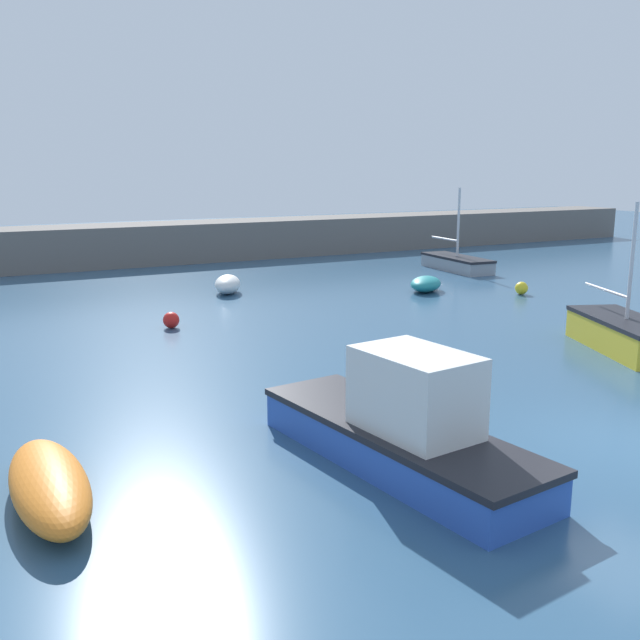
{
  "coord_description": "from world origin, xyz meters",
  "views": [
    {
      "loc": [
        -10.9,
        -8.28,
        5.04
      ],
      "look_at": [
        -0.86,
        10.62,
        0.43
      ],
      "focal_mm": 40.0,
      "sensor_mm": 36.0,
      "label": 1
    }
  ],
  "objects_px": {
    "rowboat_blue_near": "(49,484)",
    "fishing_dinghy_green": "(228,284)",
    "cabin_cruiser_white": "(403,427)",
    "sailboat_twin_hulled": "(457,263)",
    "sailboat_short_mast": "(625,334)",
    "dinghy_near_pier": "(426,284)",
    "mooring_buoy_yellow": "(521,288)",
    "mooring_buoy_red": "(171,320)"
  },
  "relations": [
    {
      "from": "cabin_cruiser_white",
      "to": "dinghy_near_pier",
      "type": "relative_size",
      "value": 2.64
    },
    {
      "from": "cabin_cruiser_white",
      "to": "mooring_buoy_yellow",
      "type": "bearing_deg",
      "value": -56.29
    },
    {
      "from": "dinghy_near_pier",
      "to": "mooring_buoy_red",
      "type": "distance_m",
      "value": 11.39
    },
    {
      "from": "mooring_buoy_yellow",
      "to": "sailboat_twin_hulled",
      "type": "bearing_deg",
      "value": 72.94
    },
    {
      "from": "fishing_dinghy_green",
      "to": "cabin_cruiser_white",
      "type": "bearing_deg",
      "value": -165.53
    },
    {
      "from": "fishing_dinghy_green",
      "to": "mooring_buoy_red",
      "type": "relative_size",
      "value": 4.33
    },
    {
      "from": "rowboat_blue_near",
      "to": "mooring_buoy_yellow",
      "type": "distance_m",
      "value": 22.0
    },
    {
      "from": "rowboat_blue_near",
      "to": "mooring_buoy_yellow",
      "type": "bearing_deg",
      "value": -61.42
    },
    {
      "from": "rowboat_blue_near",
      "to": "sailboat_twin_hulled",
      "type": "height_order",
      "value": "sailboat_twin_hulled"
    },
    {
      "from": "dinghy_near_pier",
      "to": "mooring_buoy_yellow",
      "type": "relative_size",
      "value": 4.5
    },
    {
      "from": "fishing_dinghy_green",
      "to": "mooring_buoy_red",
      "type": "xyz_separation_m",
      "value": [
        -3.87,
        -5.17,
        -0.11
      ]
    },
    {
      "from": "cabin_cruiser_white",
      "to": "sailboat_twin_hulled",
      "type": "bearing_deg",
      "value": -47.39
    },
    {
      "from": "sailboat_twin_hulled",
      "to": "mooring_buoy_yellow",
      "type": "xyz_separation_m",
      "value": [
        -2.05,
        -6.68,
        -0.12
      ]
    },
    {
      "from": "sailboat_short_mast",
      "to": "fishing_dinghy_green",
      "type": "relative_size",
      "value": 2.01
    },
    {
      "from": "cabin_cruiser_white",
      "to": "dinghy_near_pier",
      "type": "bearing_deg",
      "value": -44.14
    },
    {
      "from": "rowboat_blue_near",
      "to": "fishing_dinghy_green",
      "type": "relative_size",
      "value": 1.59
    },
    {
      "from": "sailboat_twin_hulled",
      "to": "cabin_cruiser_white",
      "type": "relative_size",
      "value": 0.76
    },
    {
      "from": "rowboat_blue_near",
      "to": "dinghy_near_pier",
      "type": "height_order",
      "value": "rowboat_blue_near"
    },
    {
      "from": "rowboat_blue_near",
      "to": "dinghy_near_pier",
      "type": "relative_size",
      "value": 1.55
    },
    {
      "from": "mooring_buoy_yellow",
      "to": "mooring_buoy_red",
      "type": "bearing_deg",
      "value": 177.43
    },
    {
      "from": "fishing_dinghy_green",
      "to": "sailboat_short_mast",
      "type": "bearing_deg",
      "value": -129.37
    },
    {
      "from": "rowboat_blue_near",
      "to": "cabin_cruiser_white",
      "type": "bearing_deg",
      "value": -103.19
    },
    {
      "from": "fishing_dinghy_green",
      "to": "mooring_buoy_yellow",
      "type": "xyz_separation_m",
      "value": [
        10.36,
        -5.81,
        -0.12
      ]
    },
    {
      "from": "dinghy_near_pier",
      "to": "sailboat_short_mast",
      "type": "bearing_deg",
      "value": -137.39
    },
    {
      "from": "dinghy_near_pier",
      "to": "sailboat_short_mast",
      "type": "xyz_separation_m",
      "value": [
        -0.91,
        -10.53,
        0.17
      ]
    },
    {
      "from": "rowboat_blue_near",
      "to": "dinghy_near_pier",
      "type": "xyz_separation_m",
      "value": [
        16.4,
        12.82,
        -0.03
      ]
    },
    {
      "from": "sailboat_twin_hulled",
      "to": "dinghy_near_pier",
      "type": "relative_size",
      "value": 2.0
    },
    {
      "from": "rowboat_blue_near",
      "to": "fishing_dinghy_green",
      "type": "bearing_deg",
      "value": -28.73
    },
    {
      "from": "dinghy_near_pier",
      "to": "fishing_dinghy_green",
      "type": "distance_m",
      "value": 8.13
    },
    {
      "from": "mooring_buoy_red",
      "to": "mooring_buoy_yellow",
      "type": "bearing_deg",
      "value": -2.57
    },
    {
      "from": "sailboat_short_mast",
      "to": "fishing_dinghy_green",
      "type": "distance_m",
      "value": 15.37
    },
    {
      "from": "mooring_buoy_red",
      "to": "dinghy_near_pier",
      "type": "bearing_deg",
      "value": 8.92
    },
    {
      "from": "fishing_dinghy_green",
      "to": "mooring_buoy_red",
      "type": "bearing_deg",
      "value": 168.88
    },
    {
      "from": "dinghy_near_pier",
      "to": "mooring_buoy_yellow",
      "type": "xyz_separation_m",
      "value": [
        2.98,
        -2.4,
        -0.06
      ]
    },
    {
      "from": "dinghy_near_pier",
      "to": "sailboat_twin_hulled",
      "type": "bearing_deg",
      "value": -2.06
    },
    {
      "from": "rowboat_blue_near",
      "to": "mooring_buoy_red",
      "type": "relative_size",
      "value": 6.91
    },
    {
      "from": "sailboat_twin_hulled",
      "to": "mooring_buoy_yellow",
      "type": "relative_size",
      "value": 9.03
    },
    {
      "from": "sailboat_twin_hulled",
      "to": "sailboat_short_mast",
      "type": "xyz_separation_m",
      "value": [
        -5.93,
        -14.81,
        0.1
      ]
    },
    {
      "from": "cabin_cruiser_white",
      "to": "sailboat_short_mast",
      "type": "bearing_deg",
      "value": -76.64
    },
    {
      "from": "mooring_buoy_red",
      "to": "mooring_buoy_yellow",
      "type": "distance_m",
      "value": 14.25
    },
    {
      "from": "cabin_cruiser_white",
      "to": "mooring_buoy_red",
      "type": "distance_m",
      "value": 12.4
    },
    {
      "from": "cabin_cruiser_white",
      "to": "mooring_buoy_yellow",
      "type": "distance_m",
      "value": 18.16
    }
  ]
}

